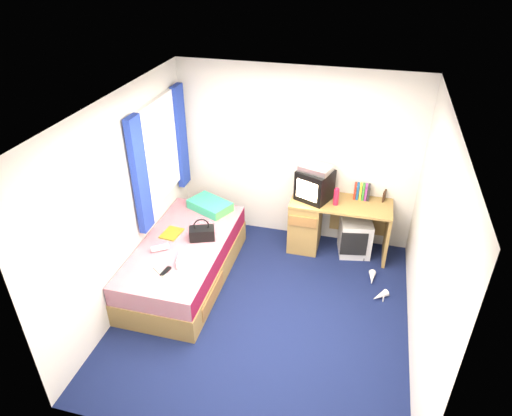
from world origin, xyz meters
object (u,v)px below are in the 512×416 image
(towel, at_px, (190,260))
(pink_water_bottle, at_px, (336,197))
(handbag, at_px, (202,233))
(crt_tv, at_px, (315,185))
(vcr, at_px, (316,168))
(white_heels, at_px, (376,287))
(storage_cube, at_px, (355,237))
(aerosol_can, at_px, (329,191))
(water_bottle, at_px, (160,248))
(colour_swatch_fan, at_px, (160,272))
(bed, at_px, (185,261))
(desk, at_px, (319,221))
(picture_frame, at_px, (384,196))
(magazine, at_px, (172,233))
(pillow, at_px, (210,205))
(remote_control, at_px, (166,271))

(towel, bearing_deg, pink_water_bottle, 43.19)
(handbag, bearing_deg, crt_tv, 16.71)
(vcr, bearing_deg, handbag, -123.47)
(handbag, relative_size, white_heels, 0.64)
(storage_cube, height_order, aerosol_can, aerosol_can)
(storage_cube, relative_size, white_heels, 0.93)
(water_bottle, distance_m, colour_swatch_fan, 0.41)
(bed, height_order, towel, towel)
(desk, distance_m, colour_swatch_fan, 2.27)
(picture_frame, relative_size, handbag, 0.41)
(pink_water_bottle, bearing_deg, water_bottle, -147.16)
(magazine, bearing_deg, aerosol_can, 29.92)
(vcr, bearing_deg, white_heels, -19.91)
(pillow, height_order, remote_control, pillow)
(aerosol_can, bearing_deg, white_heels, -47.44)
(vcr, xyz_separation_m, white_heels, (0.92, -0.72, -1.15))
(magazine, relative_size, water_bottle, 1.40)
(bed, bearing_deg, pink_water_bottle, 30.73)
(vcr, xyz_separation_m, towel, (-1.17, -1.46, -0.60))
(towel, distance_m, colour_swatch_fan, 0.35)
(pink_water_bottle, xyz_separation_m, aerosol_can, (-0.11, 0.16, -0.02))
(vcr, relative_size, handbag, 1.12)
(picture_frame, distance_m, remote_control, 2.93)
(water_bottle, relative_size, white_heels, 0.37)
(aerosol_can, height_order, water_bottle, aerosol_can)
(remote_control, bearing_deg, handbag, 85.75)
(pillow, bearing_deg, handbag, -78.50)
(magazine, distance_m, white_heels, 2.60)
(magazine, bearing_deg, desk, 29.25)
(storage_cube, xyz_separation_m, remote_control, (-1.97, -1.65, 0.30))
(bed, relative_size, desk, 1.54)
(pink_water_bottle, distance_m, colour_swatch_fan, 2.37)
(crt_tv, height_order, towel, crt_tv)
(crt_tv, bearing_deg, magazine, -126.25)
(bed, height_order, pink_water_bottle, pink_water_bottle)
(storage_cube, distance_m, remote_control, 2.59)
(desk, relative_size, storage_cube, 2.59)
(pillow, xyz_separation_m, desk, (1.44, 0.28, -0.19))
(aerosol_can, bearing_deg, picture_frame, 7.75)
(desk, distance_m, remote_control, 2.22)
(desk, height_order, white_heels, desk)
(white_heels, bearing_deg, remote_control, -157.63)
(colour_swatch_fan, bearing_deg, towel, 40.03)
(crt_tv, bearing_deg, picture_frame, 34.47)
(remote_control, bearing_deg, colour_swatch_fan, -153.88)
(magazine, xyz_separation_m, remote_control, (0.24, -0.70, 0.00))
(aerosol_can, height_order, colour_swatch_fan, aerosol_can)
(crt_tv, distance_m, white_heels, 1.48)
(vcr, bearing_deg, towel, -110.53)
(storage_cube, relative_size, pink_water_bottle, 2.31)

